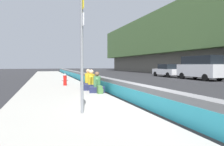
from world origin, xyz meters
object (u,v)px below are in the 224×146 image
object	(u,v)px
seated_person_foreground	(97,86)
seated_person_middle	(91,84)
backpack	(100,90)
fire_hydrant	(65,79)
seated_person_rear	(88,82)
parked_car_third	(200,67)
route_sign_post	(82,45)
parked_car_fourth	(167,70)

from	to	relation	value
seated_person_foreground	seated_person_middle	xyz separation A→B (m)	(1.08, 0.06, 0.03)
backpack	fire_hydrant	bearing A→B (deg)	15.59
seated_person_rear	parked_car_third	bearing A→B (deg)	-71.68
route_sign_post	backpack	size ratio (longest dim) A/B	9.00
fire_hydrant	parked_car_third	world-z (taller)	parked_car_third
parked_car_third	route_sign_post	bearing A→B (deg)	125.91
fire_hydrant	backpack	distance (m)	4.78
seated_person_rear	parked_car_fourth	size ratio (longest dim) A/B	0.27
seated_person_rear	backpack	xyz separation A→B (m)	(-2.57, -0.05, -0.18)
route_sign_post	seated_person_rear	size ratio (longest dim) A/B	2.99
seated_person_foreground	seated_person_rear	size ratio (longest dim) A/B	0.92
seated_person_foreground	seated_person_rear	world-z (taller)	seated_person_rear
fire_hydrant	seated_person_foreground	size ratio (longest dim) A/B	0.80
seated_person_middle	backpack	size ratio (longest dim) A/B	2.99
fire_hydrant	backpack	world-z (taller)	fire_hydrant
fire_hydrant	seated_person_rear	distance (m)	2.38
fire_hydrant	backpack	xyz separation A→B (m)	(-4.60, -1.28, -0.25)
fire_hydrant	seated_person_middle	world-z (taller)	seated_person_middle
seated_person_foreground	backpack	world-z (taller)	seated_person_foreground
seated_person_foreground	parked_car_fourth	size ratio (longest dim) A/B	0.24
seated_person_rear	parked_car_third	xyz separation A→B (m)	(4.35, -13.12, 0.84)
seated_person_middle	seated_person_rear	xyz separation A→B (m)	(1.00, -0.03, 0.00)
backpack	parked_car_fourth	xyz separation A→B (m)	(12.69, -12.96, 0.53)
fire_hydrant	parked_car_third	bearing A→B (deg)	-80.84
seated_person_middle	seated_person_rear	world-z (taller)	seated_person_rear
fire_hydrant	parked_car_fourth	world-z (taller)	parked_car_fourth
route_sign_post	seated_person_foreground	xyz separation A→B (m)	(4.21, -1.58, -1.73)
seated_person_foreground	parked_car_fourth	xyz separation A→B (m)	(12.19, -12.98, 0.38)
fire_hydrant	parked_car_fourth	xyz separation A→B (m)	(8.08, -14.25, 0.27)
backpack	seated_person_foreground	bearing A→B (deg)	1.85
seated_person_foreground	parked_car_fourth	world-z (taller)	parked_car_fourth
seated_person_rear	parked_car_fourth	bearing A→B (deg)	-52.15
route_sign_post	parked_car_fourth	distance (m)	21.97
seated_person_middle	backpack	xyz separation A→B (m)	(-1.57, -0.08, -0.18)
backpack	seated_person_rear	bearing A→B (deg)	1.13
route_sign_post	seated_person_middle	distance (m)	5.76
backpack	parked_car_third	world-z (taller)	parked_car_third
fire_hydrant	backpack	size ratio (longest dim) A/B	2.20
route_sign_post	parked_car_third	xyz separation A→B (m)	(10.63, -14.67, -0.86)
seated_person_middle	backpack	bearing A→B (deg)	-177.22
fire_hydrant	seated_person_rear	world-z (taller)	seated_person_rear
seated_person_foreground	seated_person_rear	bearing A→B (deg)	0.96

